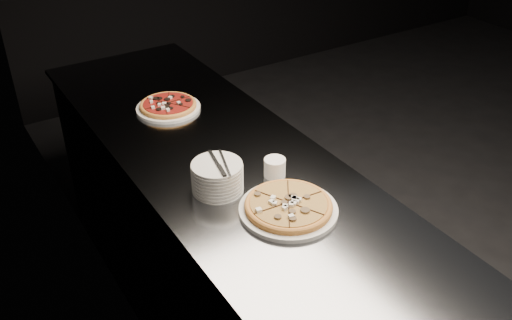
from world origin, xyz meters
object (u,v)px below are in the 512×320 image
cutlery (221,165)px  plate_stack (217,177)px  pizza_mushroom (288,207)px  ramekin (275,167)px  counter (225,243)px  pizza_tomato (168,106)px

cutlery → plate_stack: bearing=129.4°
plate_stack → pizza_mushroom: bearing=-60.0°
ramekin → plate_stack: bearing=171.9°
counter → ramekin: (0.09, -0.24, 0.50)m
pizza_mushroom → ramekin: bearing=68.1°
counter → ramekin: size_ratio=30.26×
cutlery → ramekin: (0.22, -0.02, -0.07)m
pizza_tomato → plate_stack: plate_stack is taller
pizza_mushroom → counter: bearing=91.0°
counter → cutlery: bearing=-119.4°
plate_stack → cutlery: size_ratio=0.98×
counter → pizza_mushroom: 0.66m
counter → cutlery: size_ratio=13.09×
counter → pizza_tomato: size_ratio=8.44×
pizza_mushroom → ramekin: ramekin is taller
pizza_mushroom → pizza_tomato: size_ratio=1.17×
pizza_mushroom → ramekin: size_ratio=4.19×
pizza_tomato → cutlery: bearing=-99.1°
plate_stack → ramekin: 0.23m
counter → plate_stack: bearing=-122.5°
plate_stack → cutlery: (0.01, -0.01, 0.06)m
ramekin → counter: bearing=111.1°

